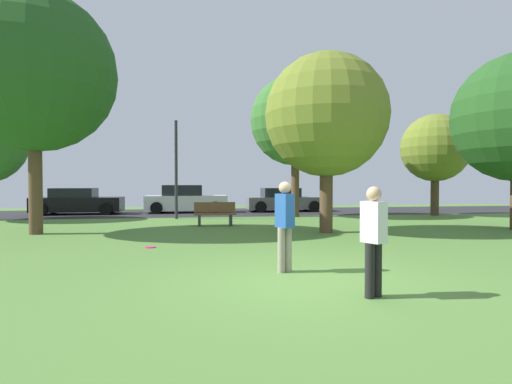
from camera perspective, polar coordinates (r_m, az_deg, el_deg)
name	(u,v)px	position (r m, az deg, el deg)	size (l,w,h in m)	color
ground_plane	(307,280)	(7.11, 7.16, -12.17)	(44.00, 44.00, 0.00)	#547F38
road_strip	(227,212)	(22.78, -4.12, -2.85)	(44.00, 6.40, 0.01)	#28282B
oak_tree_right	(34,72)	(15.24, -28.79, 14.60)	(5.12, 5.12, 7.78)	brown
oak_tree_left	(435,148)	(22.48, 23.93, 5.66)	(3.41, 3.41, 5.13)	brown
maple_tree_far	(326,116)	(13.81, 9.90, 10.56)	(4.08, 4.08, 5.94)	brown
oak_tree_center	(295,121)	(19.96, 5.56, 9.96)	(4.37, 4.37, 6.86)	brown
person_thrower	(374,237)	(6.11, 16.24, -6.06)	(0.34, 0.38, 1.60)	black
person_catcher	(285,222)	(7.52, 4.07, -4.26)	(0.34, 0.38, 1.68)	gray
frisbee_disc	(150,247)	(10.76, -14.70, -7.52)	(0.27, 0.27, 0.03)	#EA2D6B
parked_car_black	(78,202)	(23.26, -23.82, -1.31)	(4.42, 2.00, 1.38)	black
parked_car_white	(186,200)	(22.82, -9.90, -1.12)	(4.44, 1.95, 1.53)	white
parked_car_grey	(283,201)	(23.53, 3.86, -1.21)	(4.37, 2.05, 1.36)	slate
park_bench	(215,214)	(15.74, -5.80, -3.04)	(1.60, 0.45, 0.90)	brown
street_lamp_post	(176,170)	(18.87, -11.19, 3.09)	(0.14, 0.14, 4.50)	#2D2D33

